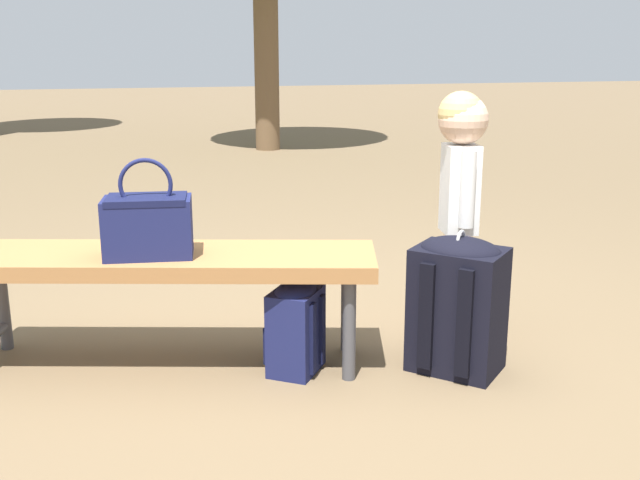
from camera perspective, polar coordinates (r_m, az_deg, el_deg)
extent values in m
plane|color=brown|center=(2.96, -2.78, -9.72)|extent=(40.00, 40.00, 0.00)
cube|color=#9E6B3D|center=(2.93, -11.66, -1.51)|extent=(1.65, 0.81, 0.06)
cylinder|color=#47474C|center=(3.06, 2.06, -4.89)|extent=(0.05, 0.05, 0.39)
cylinder|color=#47474C|center=(2.80, 2.21, -6.80)|extent=(0.05, 0.05, 0.39)
cylinder|color=#47474C|center=(3.33, -22.85, -4.44)|extent=(0.05, 0.05, 0.39)
cylinder|color=#47474C|center=(2.97, 2.12, -7.52)|extent=(0.11, 0.28, 0.04)
cube|color=#191E4C|center=(2.86, -12.86, 0.93)|extent=(0.34, 0.22, 0.22)
cube|color=#131639|center=(2.83, -12.98, 3.00)|extent=(0.31, 0.22, 0.02)
torus|color=#191E4C|center=(2.82, -13.04, 4.09)|extent=(0.20, 0.04, 0.20)
cylinder|color=#E5B2C6|center=(3.39, 9.98, -2.76)|extent=(0.08, 0.08, 0.44)
cylinder|color=#E5B2C6|center=(3.29, 10.44, -3.29)|extent=(0.08, 0.08, 0.44)
ellipsoid|color=white|center=(3.46, 10.15, -5.89)|extent=(0.10, 0.06, 0.04)
ellipsoid|color=white|center=(3.37, 10.62, -6.49)|extent=(0.10, 0.06, 0.04)
cube|color=white|center=(3.24, 10.53, 3.82)|extent=(0.16, 0.18, 0.37)
cylinder|color=white|center=(3.34, 10.04, 4.48)|extent=(0.06, 0.06, 0.32)
cylinder|color=white|center=(3.14, 11.08, 3.78)|extent=(0.06, 0.06, 0.32)
sphere|color=beige|center=(3.20, 10.77, 8.94)|extent=(0.21, 0.21, 0.21)
sphere|color=tan|center=(3.20, 10.61, 9.31)|extent=(0.19, 0.19, 0.19)
cube|color=black|center=(2.92, 10.35, -5.21)|extent=(0.40, 0.40, 0.48)
ellipsoid|color=black|center=(2.85, 10.55, -0.86)|extent=(0.38, 0.38, 0.11)
cube|color=black|center=(3.06, 11.18, -5.72)|extent=(0.18, 0.19, 0.22)
cube|color=black|center=(2.83, 8.01, -5.77)|extent=(0.05, 0.05, 0.41)
cube|color=black|center=(2.78, 10.83, -6.26)|extent=(0.05, 0.05, 0.41)
torus|color=#B2B2B7|center=(2.84, 10.60, -0.01)|extent=(0.07, 0.06, 0.08)
cube|color=#191E4C|center=(2.88, -1.83, -6.89)|extent=(0.26, 0.27, 0.32)
ellipsoid|color=#191E4C|center=(2.83, -1.86, -3.98)|extent=(0.25, 0.26, 0.07)
cube|color=black|center=(2.93, -3.50, -7.53)|extent=(0.11, 0.14, 0.15)
cube|color=black|center=(2.81, -0.53, -7.46)|extent=(0.03, 0.04, 0.27)
cube|color=black|center=(2.89, 0.17, -6.77)|extent=(0.03, 0.04, 0.27)
torus|color=#B2B2B7|center=(2.82, -1.86, -3.41)|extent=(0.05, 0.04, 0.05)
cylinder|color=brown|center=(9.01, -4.08, 14.28)|extent=(0.29, 0.29, 2.35)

